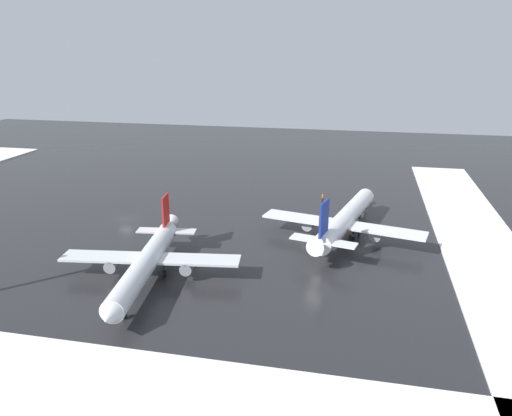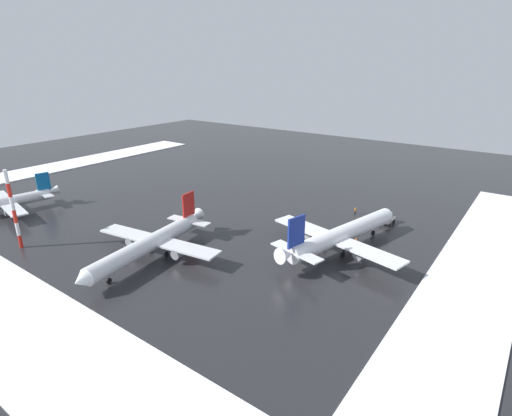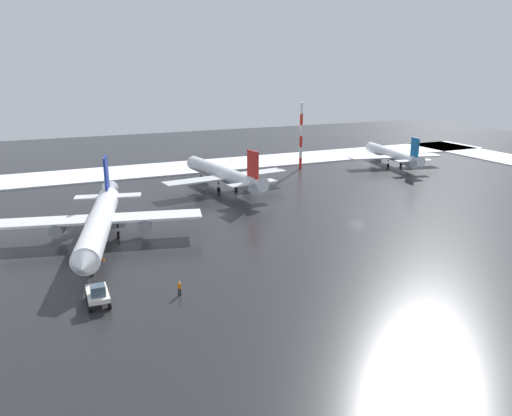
{
  "view_description": "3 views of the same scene",
  "coord_description": "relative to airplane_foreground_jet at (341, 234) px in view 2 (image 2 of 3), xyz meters",
  "views": [
    {
      "loc": [
        45.73,
        -87.0,
        33.29
      ],
      "look_at": [
        27.45,
        -2.22,
        4.89
      ],
      "focal_mm": 35.0,
      "sensor_mm": 36.0,
      "label": 1
    },
    {
      "loc": [
        72.3,
        -68.5,
        35.08
      ],
      "look_at": [
        19.71,
        3.44,
        2.56
      ],
      "focal_mm": 28.0,
      "sensor_mm": 36.0,
      "label": 2
    },
    {
      "loc": [
        50.58,
        69.88,
        24.66
      ],
      "look_at": [
        20.9,
        2.7,
        3.7
      ],
      "focal_mm": 35.0,
      "sensor_mm": 36.0,
      "label": 3
    }
  ],
  "objects": [
    {
      "name": "airplane_parked_portside",
      "position": [
        -27.5,
        -24.46,
        -0.25
      ],
      "size": [
        27.21,
        32.65,
        9.7
      ],
      "rotation": [
        0.0,
        0.0,
        4.85
      ],
      "color": "silver",
      "rests_on": "ground_plane"
    },
    {
      "name": "traffic_cone_near_nose",
      "position": [
        0.63,
        6.48,
        -3.18
      ],
      "size": [
        0.36,
        0.36,
        0.55
      ],
      "primitive_type": "cone",
      "color": "orange",
      "rests_on": "ground_plane"
    },
    {
      "name": "airplane_foreground_jet",
      "position": [
        0.0,
        0.0,
        0.0
      ],
      "size": [
        29.22,
        34.86,
        10.45
      ],
      "rotation": [
        0.0,
        0.0,
        1.34
      ],
      "color": "white",
      "rests_on": "ground_plane"
    },
    {
      "name": "pushback_tug",
      "position": [
        2.82,
        19.38,
        -2.17
      ],
      "size": [
        2.38,
        4.64,
        2.5
      ],
      "rotation": [
        0.0,
        0.0,
        1.55
      ],
      "color": "silver",
      "rests_on": "ground_plane"
    },
    {
      "name": "ground_crew_by_nose_gear",
      "position": [
        2.58,
        0.79,
        -2.48
      ],
      "size": [
        0.36,
        0.36,
        1.71
      ],
      "rotation": [
        0.0,
        0.0,
        3.95
      ],
      "color": "black",
      "rests_on": "ground_plane"
    },
    {
      "name": "traffic_cone_mid_line",
      "position": [
        3.32,
        4.76,
        -3.18
      ],
      "size": [
        0.36,
        0.36,
        0.55
      ],
      "primitive_type": "cone",
      "color": "orange",
      "rests_on": "ground_plane"
    },
    {
      "name": "antenna_mast",
      "position": [
        -52.55,
        -36.76,
        4.62
      ],
      "size": [
        0.7,
        0.7,
        16.14
      ],
      "color": "red",
      "rests_on": "ground_plane"
    },
    {
      "name": "ground_crew_mid_apron",
      "position": [
        -5.75,
        20.76,
        -2.48
      ],
      "size": [
        0.36,
        0.36,
        1.71
      ],
      "rotation": [
        0.0,
        0.0,
        1.72
      ],
      "color": "black",
      "rests_on": "ground_plane"
    },
    {
      "name": "ground_plane",
      "position": [
        -43.59,
        0.81,
        -3.45
      ],
      "size": [
        240.0,
        240.0,
        0.0
      ],
      "primitive_type": "plane",
      "color": "#232326"
    },
    {
      "name": "snow_bank_right",
      "position": [
        23.41,
        0.81,
        -3.32
      ],
      "size": [
        14.0,
        116.0,
        0.26
      ],
      "primitive_type": "cube",
      "color": "white",
      "rests_on": "ground_plane"
    },
    {
      "name": "ground_crew_beside_wing",
      "position": [
        1.13,
        -0.89,
        -2.48
      ],
      "size": [
        0.36,
        0.36,
        1.71
      ],
      "rotation": [
        0.0,
        0.0,
        5.37
      ],
      "color": "black",
      "rests_on": "ground_plane"
    },
    {
      "name": "snow_bank_left",
      "position": [
        -110.59,
        0.81,
        -3.32
      ],
      "size": [
        14.0,
        116.0,
        0.26
      ],
      "primitive_type": "cube",
      "color": "white",
      "rests_on": "ground_plane"
    }
  ]
}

